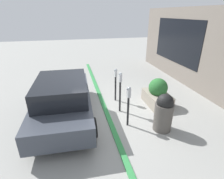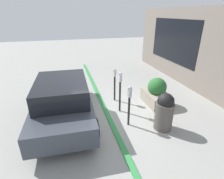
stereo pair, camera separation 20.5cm
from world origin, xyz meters
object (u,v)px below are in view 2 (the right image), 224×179
parked_car_front (63,99)px  parking_meter_second (120,87)px  parking_meter_nearest (129,100)px  trash_bin (164,112)px  parking_meter_middle (115,80)px  planter_box (156,93)px

parked_car_front → parking_meter_second: bearing=-88.8°
parking_meter_nearest → parking_meter_second: size_ratio=0.90×
parking_meter_nearest → trash_bin: parking_meter_nearest is taller
trash_bin → parking_meter_middle: bearing=22.2°
parking_meter_middle → parked_car_front: size_ratio=0.32×
parking_meter_middle → trash_bin: parking_meter_middle is taller
planter_box → trash_bin: bearing=159.2°
parking_meter_nearest → parked_car_front: bearing=64.7°
parking_meter_nearest → parked_car_front: (0.95, 2.02, -0.16)m
parking_meter_second → trash_bin: (-1.39, -1.00, -0.36)m
parking_meter_second → trash_bin: 1.75m
parking_meter_second → planter_box: parking_meter_second is taller
planter_box → parked_car_front: (-0.16, 3.62, 0.29)m
parking_meter_nearest → parked_car_front: 2.24m
parking_meter_nearest → parking_meter_middle: parking_meter_middle is taller
parking_meter_second → parked_car_front: bearing=89.1°
parked_car_front → parking_meter_nearest: bearing=-113.2°
parked_car_front → trash_bin: 3.34m
parking_meter_second → parked_car_front: 2.03m
parking_meter_nearest → parking_meter_second: bearing=0.6°
planter_box → parked_car_front: parked_car_front is taller
planter_box → parking_meter_middle: bearing=64.7°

